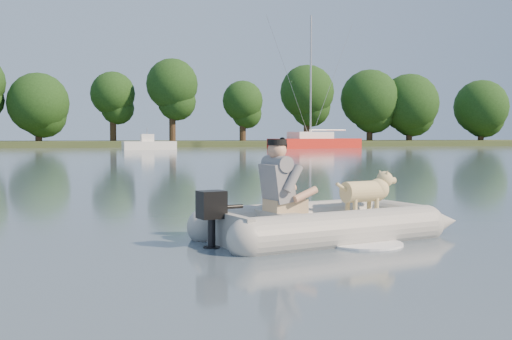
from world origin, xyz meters
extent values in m
plane|color=slate|center=(0.00, 0.00, 0.00)|extent=(160.00, 160.00, 0.00)
cube|color=#47512D|center=(0.00, 62.00, 0.25)|extent=(160.00, 12.00, 0.70)
cylinder|color=#332316|center=(-9.90, 61.33, 1.47)|extent=(0.70, 0.70, 2.94)
sphere|color=#1F4617|center=(-9.90, 61.33, 4.49)|extent=(6.27, 6.27, 6.27)
cylinder|color=#332316|center=(-2.42, 61.95, 1.84)|extent=(0.70, 0.70, 3.67)
sphere|color=#1F4617|center=(-2.42, 61.95, 5.61)|extent=(4.69, 4.69, 4.69)
cylinder|color=#332316|center=(3.70, 60.15, 2.15)|extent=(0.70, 0.70, 4.29)
sphere|color=#1F4617|center=(3.70, 60.15, 6.56)|extent=(5.43, 5.43, 5.43)
cylinder|color=#332316|center=(11.30, 60.43, 1.61)|extent=(0.70, 0.70, 3.21)
sphere|color=#1F4617|center=(11.30, 60.43, 4.91)|extent=(4.41, 4.41, 4.41)
cylinder|color=#332316|center=(18.70, 61.04, 1.97)|extent=(0.70, 0.70, 3.94)
sphere|color=#1F4617|center=(18.70, 61.04, 6.02)|extent=(6.03, 6.03, 6.03)
cylinder|color=#332316|center=(26.27, 61.31, 1.76)|extent=(0.70, 0.70, 3.52)
sphere|color=#1F4617|center=(26.27, 61.31, 5.37)|extent=(6.68, 6.68, 6.68)
cylinder|color=#332316|center=(31.05, 61.08, 1.61)|extent=(0.70, 0.70, 3.21)
sphere|color=#1F4617|center=(31.05, 61.08, 4.91)|extent=(6.79, 6.79, 6.79)
cylinder|color=#332316|center=(40.05, 60.78, 1.48)|extent=(0.70, 0.70, 2.96)
sphere|color=#1F4617|center=(40.05, 60.78, 4.53)|extent=(6.40, 6.40, 6.40)
cube|color=red|center=(16.15, 49.70, 0.34)|extent=(9.46, 5.69, 1.13)
cube|color=white|center=(15.61, 49.50, 1.19)|extent=(4.43, 3.29, 0.68)
cylinder|color=#A5A5AA|center=(15.61, 49.50, 6.58)|extent=(0.18, 0.18, 11.35)
camera|label=1|loc=(-1.87, -7.81, 1.28)|focal=45.00mm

